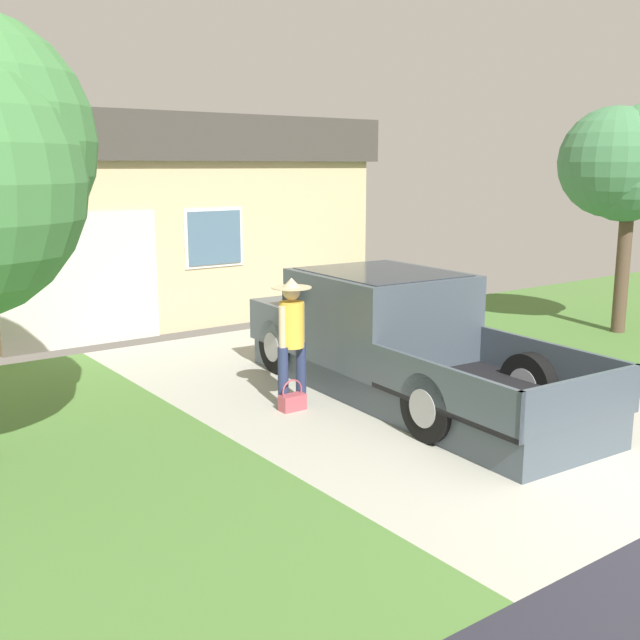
{
  "coord_description": "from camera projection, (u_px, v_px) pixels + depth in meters",
  "views": [
    {
      "loc": [
        -6.58,
        -3.08,
        3.06
      ],
      "look_at": [
        -0.75,
        4.87,
        1.03
      ],
      "focal_mm": 42.17,
      "sensor_mm": 36.0,
      "label": 1
    }
  ],
  "objects": [
    {
      "name": "pickup_truck",
      "position": [
        387.0,
        338.0,
        10.32
      ],
      "size": [
        2.2,
        5.64,
        1.64
      ],
      "rotation": [
        0.0,
        0.0,
        -0.06
      ],
      "color": "#424E59",
      "rests_on": "ground"
    },
    {
      "name": "house_with_garage",
      "position": [
        81.0,
        215.0,
        16.06
      ],
      "size": [
        10.48,
        7.2,
        4.0
      ],
      "color": "#D4B98D",
      "rests_on": "ground"
    },
    {
      "name": "person_with_hat",
      "position": [
        292.0,
        331.0,
        9.61
      ],
      "size": [
        0.51,
        0.51,
        1.67
      ],
      "rotation": [
        0.0,
        0.0,
        0.27
      ],
      "color": "navy",
      "rests_on": "ground"
    },
    {
      "name": "wheeled_trash_bin",
      "position": [
        390.0,
        290.0,
        15.19
      ],
      "size": [
        0.6,
        0.72,
        1.07
      ],
      "color": "navy",
      "rests_on": "ground"
    },
    {
      "name": "front_yard_tree",
      "position": [
        627.0,
        163.0,
        13.49
      ],
      "size": [
        2.25,
        2.29,
        4.17
      ],
      "color": "brown",
      "rests_on": "ground"
    },
    {
      "name": "handbag",
      "position": [
        292.0,
        401.0,
        9.55
      ],
      "size": [
        0.33,
        0.18,
        0.4
      ],
      "color": "#B24C56",
      "rests_on": "ground"
    }
  ]
}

